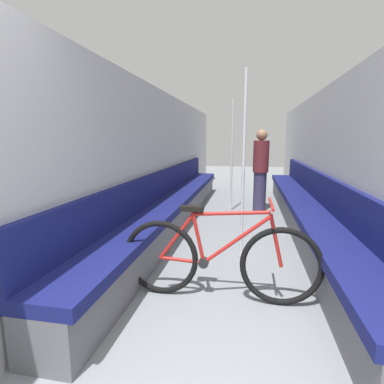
{
  "coord_description": "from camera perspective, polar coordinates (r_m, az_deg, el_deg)",
  "views": [
    {
      "loc": [
        0.17,
        -0.75,
        1.42
      ],
      "look_at": [
        -0.68,
        3.67,
        0.62
      ],
      "focal_mm": 28.0,
      "sensor_mm": 36.0,
      "label": 1
    }
  ],
  "objects": [
    {
      "name": "grab_pole_near",
      "position": [
        5.94,
        7.6,
        6.59
      ],
      "size": [
        0.08,
        0.08,
        2.18
      ],
      "color": "gray",
      "rests_on": "ground"
    },
    {
      "name": "passenger_standing",
      "position": [
        5.99,
        12.92,
        4.14
      ],
      "size": [
        0.3,
        0.3,
        1.59
      ],
      "rotation": [
        0.0,
        0.0,
        1.06
      ],
      "color": "#332D4C",
      "rests_on": "ground"
    },
    {
      "name": "wall_right",
      "position": [
        4.75,
        24.98,
        5.35
      ],
      "size": [
        0.1,
        10.91,
        2.2
      ],
      "primitive_type": "cube",
      "color": "#B2B2B7",
      "rests_on": "ground"
    },
    {
      "name": "bench_seat_row_left",
      "position": [
        5.02,
        -3.49,
        -2.75
      ],
      "size": [
        0.5,
        6.74,
        0.9
      ],
      "color": "#5B5B60",
      "rests_on": "ground"
    },
    {
      "name": "bicycle",
      "position": [
        2.7,
        5.05,
        -12.69
      ],
      "size": [
        1.76,
        0.46,
        0.9
      ],
      "rotation": [
        0.0,
        0.0,
        0.1
      ],
      "color": "black",
      "rests_on": "ground"
    },
    {
      "name": "wall_left",
      "position": [
        4.85,
        -7.15,
        6.29
      ],
      "size": [
        0.1,
        10.91,
        2.2
      ],
      "primitive_type": "cube",
      "color": "#B2B2B7",
      "rests_on": "ground"
    },
    {
      "name": "bench_seat_row_right",
      "position": [
        4.95,
        20.84,
        -3.59
      ],
      "size": [
        0.5,
        6.74,
        0.9
      ],
      "color": "#5B5B60",
      "rests_on": "ground"
    },
    {
      "name": "grab_pole_far",
      "position": [
        3.52,
        9.75,
        4.18
      ],
      "size": [
        0.08,
        0.08,
        2.18
      ],
      "color": "gray",
      "rests_on": "ground"
    }
  ]
}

